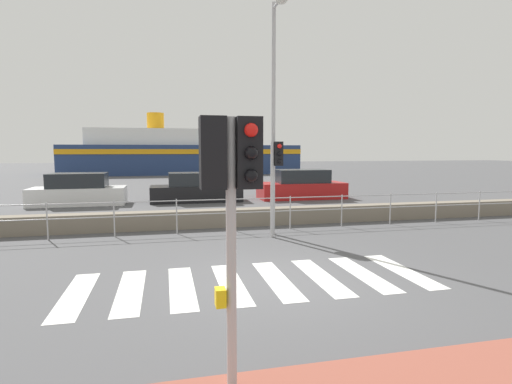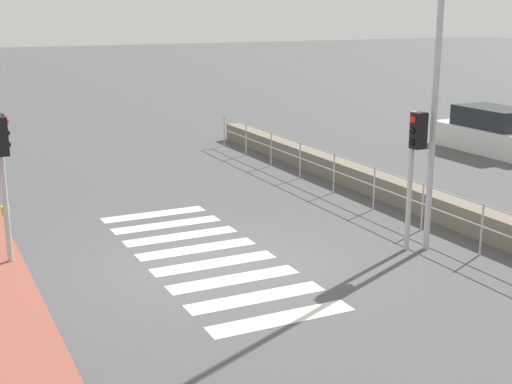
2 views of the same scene
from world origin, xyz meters
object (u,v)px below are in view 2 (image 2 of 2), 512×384
streetlamp (432,40)px  parked_car_white (492,133)px  traffic_light_far (415,150)px  traffic_light_near (1,150)px

streetlamp → parked_car_white: streetlamp is taller
streetlamp → parked_car_white: 11.52m
traffic_light_far → parked_car_white: (-6.96, 8.71, -1.39)m
traffic_light_near → traffic_light_far: 7.54m
traffic_light_near → traffic_light_far: traffic_light_near is taller
traffic_light_near → streetlamp: 7.98m
streetlamp → parked_car_white: (-6.98, 8.49, -3.43)m
traffic_light_far → traffic_light_near: bearing=-109.1°
parked_car_white → streetlamp: bearing=-50.6°
traffic_light_far → streetlamp: 2.05m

